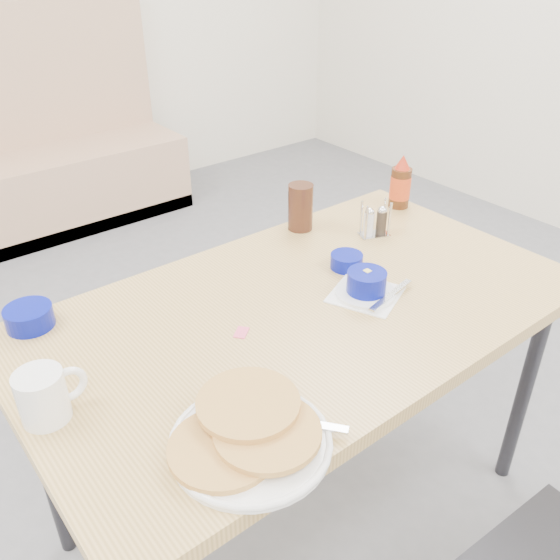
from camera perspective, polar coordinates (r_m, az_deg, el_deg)
booth_bench at (r=3.76m, az=-24.21°, el=9.39°), size 1.90×0.56×1.22m
dining_table at (r=1.51m, az=2.31°, el=-4.46°), size 1.40×0.80×0.76m
pancake_plate at (r=1.12m, az=-3.04°, el=-14.60°), size 0.31×0.30×0.05m
coffee_mug at (r=1.22m, az=-21.72°, el=-10.23°), size 0.14×0.09×0.11m
grits_setting at (r=1.52m, az=8.34°, el=-0.51°), size 0.23×0.22×0.07m
creamer_bowl at (r=1.51m, az=-22.99°, el=-3.32°), size 0.11×0.11×0.05m
butter_bowl at (r=1.64m, az=6.42°, el=1.82°), size 0.09×0.09×0.04m
amber_tumbler at (r=1.83m, az=1.98°, el=7.04°), size 0.10×0.10×0.14m
condiment_caddy at (r=1.82m, az=9.12°, el=5.38°), size 0.10×0.08×0.11m
syrup_bottle at (r=2.02m, az=11.51°, el=8.98°), size 0.07×0.07×0.18m
sugar_wrapper at (r=1.39m, az=-3.74°, el=-5.05°), size 0.05×0.05×0.00m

